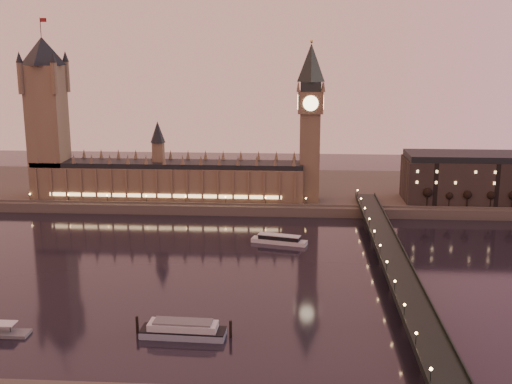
{
  "coord_description": "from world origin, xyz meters",
  "views": [
    {
      "loc": [
        46.15,
        -294.04,
        105.63
      ],
      "look_at": [
        24.58,
        35.0,
        30.88
      ],
      "focal_mm": 45.0,
      "sensor_mm": 36.0,
      "label": 1
    }
  ],
  "objects": [
    {
      "name": "big_ben",
      "position": [
        53.99,
        120.99,
        63.95
      ],
      "size": [
        17.68,
        17.68,
        104.0
      ],
      "color": "brown",
      "rests_on": "ground"
    },
    {
      "name": "bare_tree_1",
      "position": [
        142.42,
        109.0,
        14.12
      ],
      "size": [
        5.37,
        5.37,
        10.91
      ],
      "color": "black",
      "rests_on": "ground"
    },
    {
      "name": "westminster_bridge",
      "position": [
        91.61,
        0.0,
        5.52
      ],
      "size": [
        13.2,
        260.0,
        15.3
      ],
      "color": "black",
      "rests_on": "ground"
    },
    {
      "name": "cruise_boat_a",
      "position": [
        36.78,
        43.93,
        2.17
      ],
      "size": [
        31.44,
        14.05,
        4.92
      ],
      "rotation": [
        0.0,
        0.0,
        -0.25
      ],
      "color": "silver",
      "rests_on": "ground"
    },
    {
      "name": "bare_tree_2",
      "position": [
        155.63,
        109.0,
        14.12
      ],
      "size": [
        5.37,
        5.37,
        10.91
      ],
      "color": "black",
      "rests_on": "ground"
    },
    {
      "name": "moored_barge",
      "position": [
        4.54,
        -74.88,
        2.84
      ],
      "size": [
        36.64,
        10.25,
        6.72
      ],
      "rotation": [
        0.0,
        0.0,
        -0.04
      ],
      "color": "#8090A2",
      "rests_on": "ground"
    },
    {
      "name": "bare_tree_3",
      "position": [
        168.85,
        109.0,
        14.12
      ],
      "size": [
        5.37,
        5.37,
        10.91
      ],
      "color": "black",
      "rests_on": "ground"
    },
    {
      "name": "victoria_tower",
      "position": [
        -120.0,
        121.0,
        65.79
      ],
      "size": [
        31.68,
        31.68,
        118.0
      ],
      "color": "brown",
      "rests_on": "ground"
    },
    {
      "name": "bare_tree_0",
      "position": [
        129.2,
        109.0,
        14.12
      ],
      "size": [
        5.37,
        5.37,
        10.91
      ],
      "color": "black",
      "rests_on": "ground"
    },
    {
      "name": "palace_of_westminster",
      "position": [
        -40.12,
        120.99,
        21.71
      ],
      "size": [
        180.0,
        26.62,
        52.0
      ],
      "color": "brown",
      "rests_on": "ground"
    },
    {
      "name": "ground",
      "position": [
        0.0,
        0.0,
        0.0
      ],
      "size": [
        700.0,
        700.0,
        0.0
      ],
      "primitive_type": "plane",
      "color": "black",
      "rests_on": "ground"
    },
    {
      "name": "far_embankment",
      "position": [
        30.0,
        165.0,
        3.0
      ],
      "size": [
        560.0,
        130.0,
        6.0
      ],
      "primitive_type": "cube",
      "color": "#423D35",
      "rests_on": "ground"
    }
  ]
}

